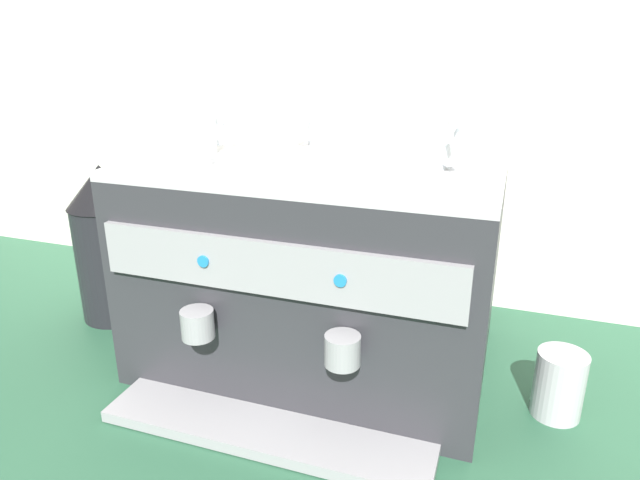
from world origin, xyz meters
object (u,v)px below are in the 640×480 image
Objects in this scene: ceramic_cup_2 at (465,136)px; espresso_machine at (319,264)px; ceramic_cup_4 at (323,127)px; ceramic_cup_0 at (432,147)px; ceramic_bowl_3 at (266,132)px; ceramic_cup_3 at (200,134)px; ceramic_cup_1 at (384,134)px; coffee_grinder at (109,242)px; ceramic_bowl_1 at (182,156)px; milk_pitcher at (559,384)px; ceramic_bowl_0 at (270,164)px; ceramic_bowl_2 at (347,162)px.

espresso_machine is at bearing -157.89° from ceramic_cup_2.
ceramic_cup_0 is at bearing -29.82° from ceramic_cup_4.
ceramic_bowl_3 is at bearing 179.42° from ceramic_cup_4.
ceramic_cup_3 is 0.18m from ceramic_bowl_3.
ceramic_cup_1 reaches higher than coffee_grinder.
ceramic_cup_2 is at bearing 64.97° from ceramic_cup_0.
ceramic_cup_3 is (-0.49, -0.13, -0.00)m from ceramic_cup_2.
ceramic_cup_3 is 0.88× the size of ceramic_bowl_3.
ceramic_cup_3 is 1.04× the size of ceramic_bowl_1.
ceramic_cup_4 is at bearing 15.67° from coffee_grinder.
milk_pitcher is (0.37, -0.16, -0.39)m from ceramic_cup_1.
ceramic_cup_0 is at bearing -20.71° from ceramic_bowl_3.
ceramic_bowl_0 is at bearing -89.40° from ceramic_cup_4.
ceramic_bowl_2 is at bearing -10.05° from ceramic_cup_3.
ceramic_cup_2 is 0.38m from ceramic_bowl_0.
ceramic_bowl_0 is at bearing -140.84° from ceramic_cup_2.
coffee_grinder is (-0.35, -0.14, -0.25)m from ceramic_bowl_3.
ceramic_bowl_2 is at bearing -62.01° from ceramic_cup_4.
ceramic_cup_3 is at bearing 150.61° from ceramic_bowl_0.
ceramic_bowl_2 is 1.06× the size of ceramic_bowl_3.
ceramic_bowl_2 is at bearing -42.14° from ceramic_bowl_3.
ceramic_cup_4 is at bearing 150.18° from ceramic_cup_0.
ceramic_cup_4 is (-0.04, 0.15, 0.25)m from espresso_machine.
ceramic_bowl_0 is 0.13m from ceramic_bowl_2.
ceramic_bowl_0 is (0.00, -0.28, -0.02)m from ceramic_cup_4.
ceramic_bowl_3 reaches higher than ceramic_bowl_2.
ceramic_cup_0 is 0.87× the size of ceramic_bowl_0.
coffee_grinder is (-0.60, 0.09, -0.25)m from ceramic_bowl_2.
ceramic_bowl_3 is at bearing 159.29° from ceramic_cup_0.
ceramic_cup_1 is 1.04× the size of ceramic_bowl_1.
ceramic_bowl_2 is at bearing 12.99° from ceramic_bowl_1.
ceramic_bowl_2 is (0.08, -0.08, 0.23)m from espresso_machine.
ceramic_cup_3 reaches higher than ceramic_cup_1.
ceramic_cup_1 is 0.19m from ceramic_bowl_2.
ceramic_cup_1 reaches higher than espresso_machine.
ceramic_cup_3 is 0.26m from ceramic_cup_4.
ceramic_cup_0 reaches higher than ceramic_bowl_1.
ceramic_cup_0 is 0.85× the size of ceramic_bowl_3.
ceramic_cup_2 is (0.05, 0.10, 0.01)m from ceramic_cup_0.
ceramic_cup_0 reaches higher than ceramic_bowl_3.
ceramic_cup_3 is at bearing 105.42° from ceramic_bowl_1.
milk_pitcher is (0.66, 0.10, -0.38)m from ceramic_bowl_1.
ceramic_cup_4 is at bearing 61.44° from ceramic_bowl_1.
ceramic_bowl_2 is at bearing -46.01° from espresso_machine.
ceramic_cup_3 is at bearing -157.62° from ceramic_cup_1.
ceramic_cup_0 reaches higher than milk_pitcher.
ceramic_cup_1 is 0.28× the size of coffee_grinder.
milk_pitcher is (0.64, -0.20, -0.38)m from ceramic_bowl_3.
ceramic_bowl_1 is at bearing -26.38° from coffee_grinder.
ceramic_cup_1 is 0.28m from ceramic_bowl_0.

